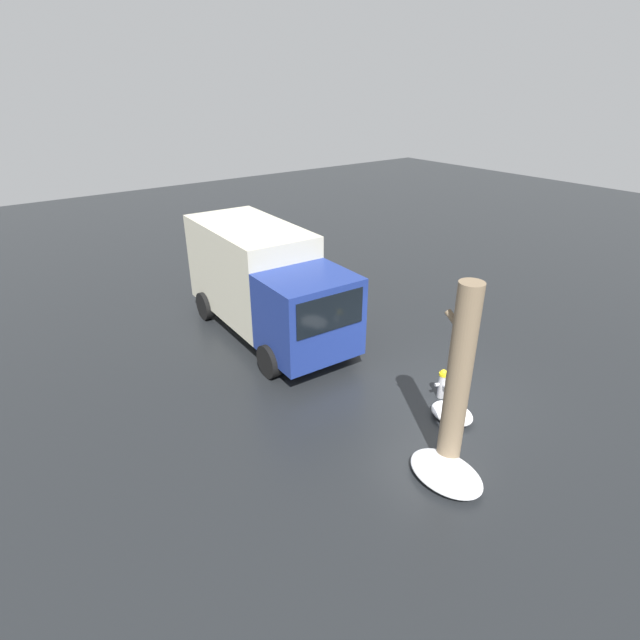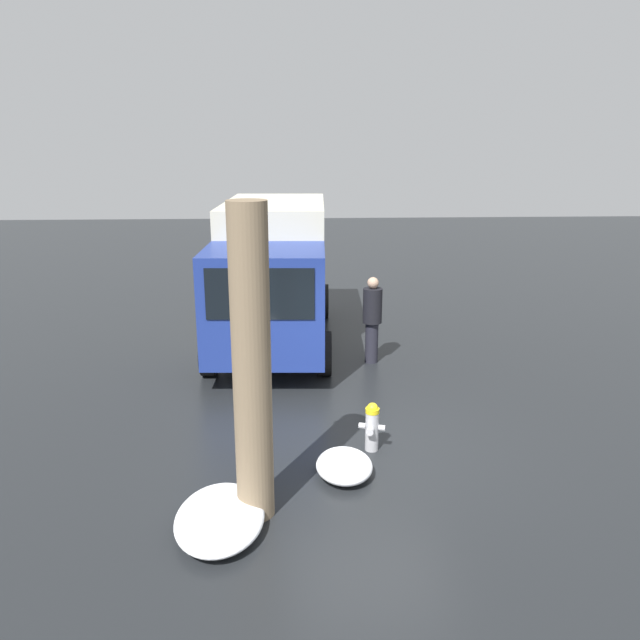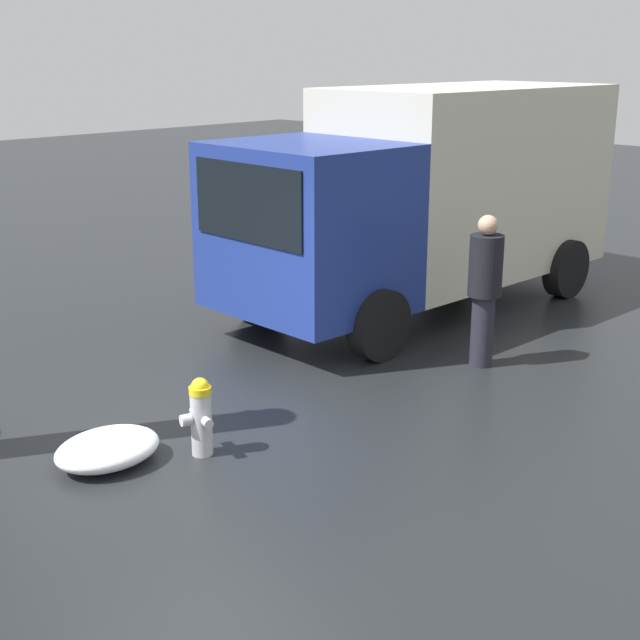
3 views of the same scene
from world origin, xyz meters
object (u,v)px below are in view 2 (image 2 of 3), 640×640
pedestrian (372,316)px  tree_trunk (252,367)px  fire_hydrant (372,426)px  delivery_truck (273,269)px

pedestrian → tree_trunk: bearing=-175.6°
fire_hydrant → pedestrian: bearing=-169.7°
tree_trunk → delivery_truck: size_ratio=0.60×
delivery_truck → pedestrian: (-1.66, -2.09, -0.70)m
pedestrian → fire_hydrant: bearing=-161.4°
tree_trunk → pedestrian: size_ratio=2.12×
delivery_truck → pedestrian: 2.76m
fire_hydrant → delivery_truck: 5.97m
fire_hydrant → pedestrian: size_ratio=0.42×
tree_trunk → pedestrian: (5.54, -2.20, -0.97)m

